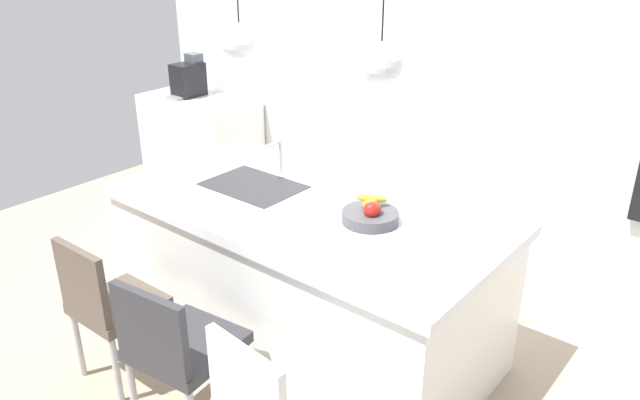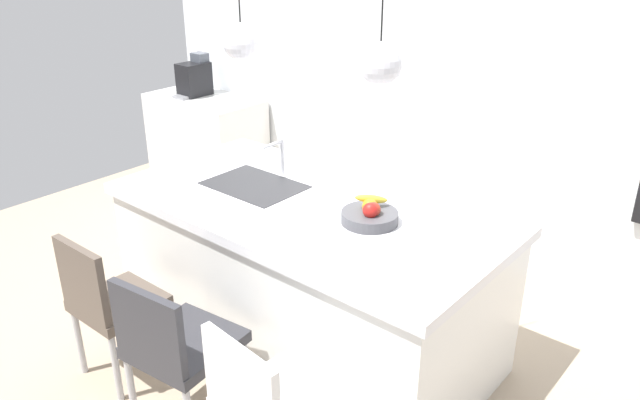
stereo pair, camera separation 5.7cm
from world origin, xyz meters
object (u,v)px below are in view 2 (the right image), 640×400
Objects in this scene: fruit_bowl at (370,214)px; chair_middle at (175,344)px; chair_near at (108,300)px; coffee_machine at (194,78)px.

chair_middle is at bearing -114.32° from fruit_bowl.
coffee_machine is at bearing 131.13° from chair_near.
chair_near is at bearing 179.71° from chair_middle.
coffee_machine is at bearing 138.52° from chair_middle.
coffee_machine is 3.37m from chair_middle.
chair_middle is (0.57, -0.00, -0.00)m from chair_near.
chair_middle is at bearing -41.48° from coffee_machine.
fruit_bowl is 3.18m from coffee_machine.
fruit_bowl is 0.34× the size of chair_middle.
coffee_machine reaches higher than chair_middle.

